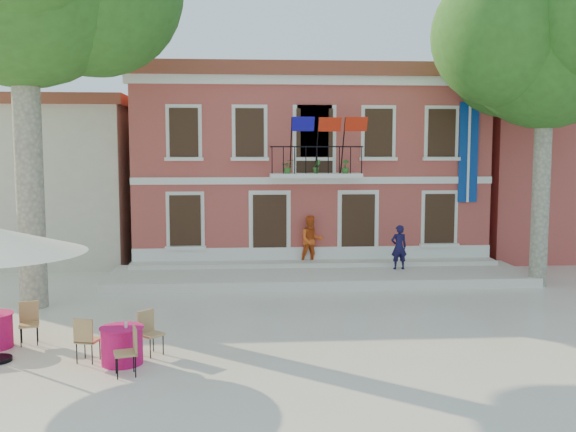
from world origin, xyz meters
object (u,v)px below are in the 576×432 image
at_px(pedestrian_orange, 311,240).
at_px(cafe_table_1, 122,343).
at_px(plane_tree_east, 547,47).
at_px(pedestrian_navy, 399,247).

distance_m(pedestrian_orange, cafe_table_1, 10.73).
bearing_deg(plane_tree_east, pedestrian_navy, 158.28).
relative_size(pedestrian_navy, cafe_table_1, 0.84).
xyz_separation_m(plane_tree_east, pedestrian_orange, (-7.07, 2.72, -6.42)).
xyz_separation_m(plane_tree_east, cafe_table_1, (-12.00, -6.78, -7.17)).
distance_m(pedestrian_navy, pedestrian_orange, 3.10).
distance_m(plane_tree_east, cafe_table_1, 15.54).
bearing_deg(pedestrian_orange, cafe_table_1, -126.25).
bearing_deg(cafe_table_1, pedestrian_navy, 47.11).
height_order(plane_tree_east, pedestrian_orange, plane_tree_east).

